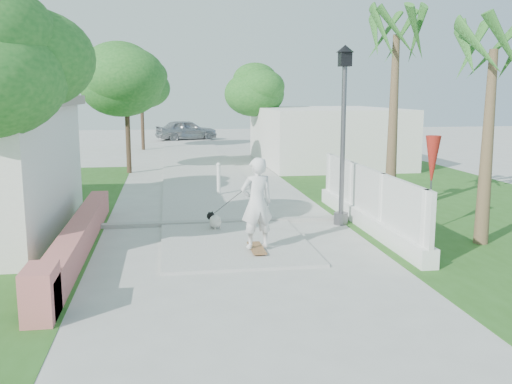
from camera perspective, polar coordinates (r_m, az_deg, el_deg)
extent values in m
plane|color=#B7B7B2|center=(8.88, 0.94, -11.87)|extent=(90.00, 90.00, 0.00)
cube|color=#B7B7B2|center=(28.35, -5.99, 3.21)|extent=(3.20, 36.00, 0.06)
cube|color=#999993|center=(14.56, -3.10, -3.00)|extent=(6.50, 0.25, 0.10)
cube|color=#29571B|center=(18.49, 18.35, -0.88)|extent=(8.00, 20.00, 0.01)
cube|color=#C06762|center=(12.63, -17.25, -4.28)|extent=(0.45, 8.00, 0.60)
cube|color=#C06762|center=(9.01, -20.74, -9.49)|extent=(0.45, 0.80, 0.80)
cube|color=white|center=(14.32, 10.99, -2.78)|extent=(0.35, 7.00, 0.40)
cube|color=white|center=(14.18, 11.09, 0.18)|extent=(0.10, 7.00, 1.10)
cube|color=white|center=(11.32, 16.57, -3.51)|extent=(0.14, 0.14, 1.50)
cube|color=white|center=(13.30, 12.53, -1.39)|extent=(0.14, 0.14, 1.50)
cube|color=white|center=(15.33, 9.55, 0.19)|extent=(0.14, 0.14, 1.50)
cube|color=white|center=(17.21, 7.46, 1.30)|extent=(0.14, 0.14, 1.50)
cube|color=silver|center=(27.23, 6.96, 5.60)|extent=(6.00, 8.00, 2.60)
cylinder|color=#59595E|center=(14.64, 8.48, -2.63)|extent=(0.36, 0.36, 0.30)
cylinder|color=#59595E|center=(14.35, 8.67, 4.60)|extent=(0.12, 0.12, 4.00)
cube|color=black|center=(14.32, 8.89, 12.99)|extent=(0.28, 0.28, 0.35)
cone|color=black|center=(14.34, 8.92, 13.99)|extent=(0.44, 0.44, 0.18)
cylinder|color=white|center=(18.41, -3.76, 1.13)|extent=(0.12, 0.12, 1.00)
sphere|color=white|center=(18.34, -3.78, 2.73)|extent=(0.14, 0.14, 0.14)
cylinder|color=#59595E|center=(14.26, 17.08, 0.19)|extent=(0.04, 0.04, 2.00)
cone|color=#AA2918|center=(14.17, 17.22, 2.98)|extent=(0.36, 0.36, 1.20)
cylinder|color=#4C3826|center=(11.63, -24.22, 2.26)|extent=(0.20, 0.20, 3.85)
ellipsoid|color=#19581B|center=(11.32, -24.22, 12.24)|extent=(3.06, 3.06, 2.30)
cylinder|color=#4C3826|center=(17.19, -22.66, 3.97)|extent=(0.20, 0.20, 3.50)
ellipsoid|color=#19581B|center=(17.12, -22.99, 8.96)|extent=(3.20, 3.20, 2.40)
ellipsoid|color=#19581B|center=(16.88, -22.57, 10.18)|extent=(2.72, 2.72, 2.05)
ellipsoid|color=#19581B|center=(17.38, -23.64, 11.23)|extent=(2.40, 2.40, 1.79)
cylinder|color=#4C3826|center=(24.22, -12.71, 6.39)|extent=(0.20, 0.20, 3.85)
ellipsoid|color=#19581B|center=(24.18, -12.86, 10.30)|extent=(3.40, 3.40, 2.55)
ellipsoid|color=#19581B|center=(23.98, -12.44, 11.15)|extent=(2.89, 2.89, 2.18)
ellipsoid|color=#19581B|center=(24.41, -13.37, 11.92)|extent=(2.55, 2.55, 1.90)
cylinder|color=#4C3826|center=(28.55, 0.42, 6.77)|extent=(0.20, 0.20, 3.50)
ellipsoid|color=#19581B|center=(28.51, 0.43, 9.78)|extent=(3.00, 3.00, 2.25)
ellipsoid|color=#19581B|center=(28.34, 0.90, 10.49)|extent=(2.55, 2.55, 1.92)
ellipsoid|color=#19581B|center=(28.68, -0.04, 11.18)|extent=(2.25, 2.25, 1.68)
cylinder|color=#4C3826|center=(34.18, -11.31, 7.38)|extent=(0.20, 0.20, 3.85)
ellipsoid|color=#19581B|center=(34.16, -11.40, 10.15)|extent=(3.20, 3.20, 2.40)
ellipsoid|color=#19581B|center=(33.96, -11.09, 10.75)|extent=(2.72, 2.72, 2.05)
ellipsoid|color=#19581B|center=(34.38, -11.77, 11.30)|extent=(2.40, 2.40, 1.79)
cone|color=brown|center=(15.84, 13.52, 6.37)|extent=(0.32, 0.32, 4.80)
cone|color=brown|center=(13.28, 22.10, 4.00)|extent=(0.32, 0.32, 4.20)
cube|color=olive|center=(11.92, 0.07, -5.62)|extent=(0.48, 1.02, 0.03)
imported|color=silver|center=(11.71, 0.07, -1.10)|extent=(0.77, 0.59, 1.89)
cylinder|color=gray|center=(11.60, -0.09, -6.42)|extent=(0.03, 0.07, 0.07)
cylinder|color=gray|center=(11.62, 0.77, -6.38)|extent=(0.03, 0.07, 0.07)
cylinder|color=gray|center=(12.27, -0.60, -5.51)|extent=(0.03, 0.07, 0.07)
cylinder|color=gray|center=(12.29, 0.22, -5.48)|extent=(0.03, 0.07, 0.07)
ellipsoid|color=white|center=(13.83, -4.09, -2.95)|extent=(0.46, 0.55, 0.30)
sphere|color=black|center=(14.01, -4.55, -2.41)|extent=(0.19, 0.19, 0.19)
sphere|color=white|center=(14.09, -4.73, -2.44)|extent=(0.09, 0.09, 0.09)
cone|color=black|center=(13.96, -4.72, -2.07)|extent=(0.06, 0.06, 0.07)
cone|color=black|center=(14.01, -4.40, -2.03)|extent=(0.06, 0.06, 0.07)
cylinder|color=white|center=(13.93, -4.56, -3.54)|extent=(0.04, 0.04, 0.14)
cylinder|color=white|center=(14.00, -4.07, -3.47)|extent=(0.04, 0.04, 0.14)
cylinder|color=white|center=(13.74, -4.10, -3.72)|extent=(0.04, 0.04, 0.14)
cylinder|color=white|center=(13.80, -3.60, -3.65)|extent=(0.04, 0.04, 0.14)
cylinder|color=white|center=(13.62, -3.62, -2.80)|extent=(0.07, 0.12, 0.12)
imported|color=#A3A6AB|center=(40.66, -6.97, 6.17)|extent=(4.56, 2.82, 1.45)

